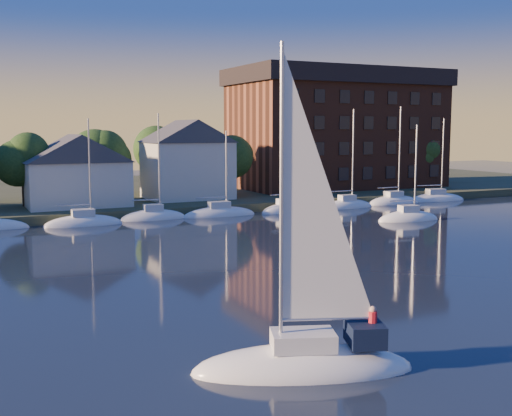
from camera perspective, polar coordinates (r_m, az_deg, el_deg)
shoreline_land at (r=94.47m, az=-13.98°, el=0.97°), size 160.00×50.00×2.00m
wooden_dock at (r=72.28m, az=-10.17°, el=-0.76°), size 120.00×3.00×1.00m
clubhouse_centre at (r=75.29m, az=-15.71°, el=3.32°), size 11.55×8.40×8.08m
clubhouse_east at (r=80.81m, az=-6.15°, el=4.40°), size 10.50×8.40×9.80m
condo_block at (r=97.74m, az=7.20°, el=7.07°), size 31.00×17.00×17.40m
tree_line at (r=82.80m, az=-11.03°, el=5.19°), size 93.40×5.40×8.90m
moored_fleet at (r=69.41m, az=-9.50°, el=-0.99°), size 87.50×2.40×12.05m
hero_sailboat at (r=26.58m, az=4.51°, el=-13.07°), size 9.49×5.93×14.11m
drifting_sailboat_right at (r=70.02m, az=13.38°, el=-1.02°), size 7.31×3.45×11.23m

